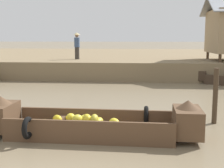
# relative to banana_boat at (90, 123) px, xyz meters

# --- Properties ---
(ground_plane) EXTENTS (300.00, 300.00, 0.00)m
(ground_plane) POSITION_rel_banana_boat_xyz_m (-0.53, 5.73, -0.34)
(ground_plane) COLOR #7A6B51
(riverbank_strip) EXTENTS (160.00, 20.00, 1.05)m
(riverbank_strip) POSITION_rel_banana_boat_xyz_m (-0.53, 19.22, 0.19)
(riverbank_strip) COLOR #7F6B4C
(riverbank_strip) RESTS_ON ground
(banana_boat) EXTENTS (5.29, 1.85, 0.96)m
(banana_boat) POSITION_rel_banana_boat_xyz_m (0.00, 0.00, 0.00)
(banana_boat) COLOR brown
(banana_boat) RESTS_ON ground
(vendor_person) EXTENTS (0.44, 0.44, 1.66)m
(vendor_person) POSITION_rel_banana_boat_xyz_m (-2.65, 11.85, 1.63)
(vendor_person) COLOR #332D28
(vendor_person) RESTS_ON riverbank_strip
(mooring_post) EXTENTS (0.14, 0.14, 1.58)m
(mooring_post) POSITION_rel_banana_boat_xyz_m (3.32, 1.43, 0.45)
(mooring_post) COLOR #423323
(mooring_post) RESTS_ON ground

